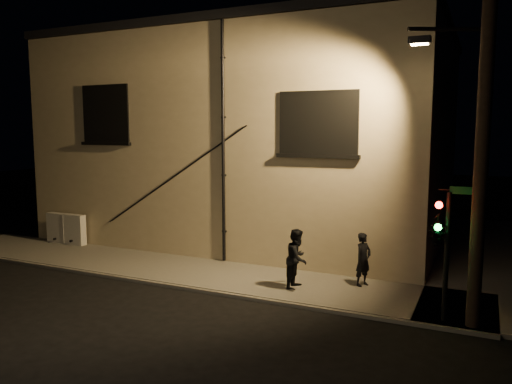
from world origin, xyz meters
The scene contains 8 objects.
ground centered at (0.00, 0.00, 0.00)m, with size 90.00×90.00×0.00m, color black.
sidewalk centered at (1.22, 4.39, 0.06)m, with size 21.00×16.00×0.12m.
building centered at (-3.00, 8.99, 4.40)m, with size 16.20×12.23×8.80m.
utility_cabinet centered at (-9.06, 2.70, 0.74)m, with size 1.87×0.32×1.23m, color beige.
pedestrian_a centered at (3.31, 2.23, 0.92)m, with size 0.59×0.38×1.61m, color black.
pedestrian_b centered at (1.58, 1.23, 1.00)m, with size 0.86×0.67×1.76m, color black.
traffic_signal centered at (5.54, 0.19, 2.35)m, with size 1.19×1.94×3.32m.
streetlamp_pole centered at (6.32, 0.27, 4.04)m, with size 2.05×1.40×7.68m.
Camera 1 is at (6.51, -12.30, 4.76)m, focal length 35.00 mm.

